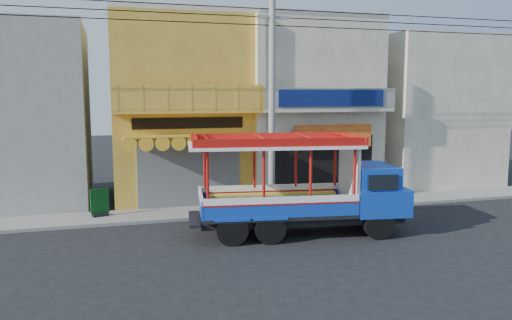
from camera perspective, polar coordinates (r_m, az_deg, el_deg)
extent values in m
plane|color=black|center=(17.36, 8.35, -8.28)|extent=(90.00, 90.00, 0.00)
cube|color=slate|center=(20.94, 3.81, -5.31)|extent=(30.00, 2.00, 0.12)
cube|color=#C6872C|center=(23.39, -8.82, 5.70)|extent=(6.00, 6.00, 8.00)
cube|color=#595B5E|center=(20.65, -7.60, -1.75)|extent=(4.20, 0.10, 2.60)
cube|color=gold|center=(19.73, -7.37, 2.65)|extent=(5.20, 1.50, 0.31)
cube|color=#C6872C|center=(20.07, -7.59, 5.59)|extent=(6.00, 0.70, 0.18)
cube|color=#C6872C|center=(19.76, -7.49, 7.15)|extent=(6.00, 0.12, 0.95)
cube|color=black|center=(20.41, -7.70, 4.21)|extent=(4.50, 0.04, 0.45)
cube|color=#B7AC96|center=(23.63, -9.02, 15.74)|extent=(6.00, 6.00, 0.24)
cube|color=#B7AC96|center=(24.88, 5.10, 5.87)|extent=(6.00, 6.00, 8.00)
cube|color=black|center=(22.31, 7.82, -0.81)|extent=(4.60, 0.12, 2.80)
cube|color=gold|center=(22.02, 8.90, 2.73)|extent=(3.60, 0.05, 1.00)
cube|color=#B7AC96|center=(21.79, 8.29, 5.72)|extent=(6.00, 0.70, 0.18)
cube|color=gray|center=(21.50, 8.65, 7.02)|extent=(6.00, 0.12, 0.85)
cube|color=navy|center=(21.44, 8.73, 7.02)|extent=(4.80, 0.06, 0.70)
cube|color=gray|center=(25.10, 5.21, 15.31)|extent=(6.00, 6.00, 0.24)
cube|color=#B7AC96|center=(20.92, 0.52, 5.59)|extent=(0.35, 0.30, 8.00)
cube|color=gray|center=(23.55, -26.00, 4.56)|extent=(6.00, 6.00, 7.60)
cube|color=#B7AC96|center=(28.17, 18.55, 5.29)|extent=(6.00, 6.00, 7.60)
cylinder|color=gray|center=(19.43, 1.84, 6.91)|extent=(0.26, 0.26, 9.00)
cube|color=gray|center=(19.65, 1.88, 15.99)|extent=(1.20, 0.12, 0.12)
cylinder|color=black|center=(19.93, 4.70, 14.98)|extent=(28.00, 0.04, 0.04)
cylinder|color=black|center=(19.97, 4.71, 15.83)|extent=(28.00, 0.04, 0.04)
cylinder|color=black|center=(20.02, 4.72, 16.68)|extent=(28.00, 0.04, 0.04)
cylinder|color=black|center=(16.87, 13.87, -7.13)|extent=(1.03, 0.41, 1.00)
cylinder|color=black|center=(18.59, 11.65, -5.71)|extent=(1.03, 0.41, 1.00)
cylinder|color=black|center=(15.88, 1.62, -7.82)|extent=(1.03, 0.41, 1.00)
cylinder|color=black|center=(17.70, 0.55, -6.22)|extent=(1.03, 0.41, 1.00)
cylinder|color=black|center=(15.73, -2.73, -7.99)|extent=(1.03, 0.41, 1.00)
cylinder|color=black|center=(17.56, -3.35, -6.34)|extent=(1.03, 0.41, 1.00)
cube|color=black|center=(17.00, 5.08, -6.48)|extent=(6.89, 2.54, 0.28)
cube|color=blue|center=(17.65, 13.37, -4.30)|extent=(2.08, 2.43, 0.90)
cube|color=blue|center=(17.45, 13.00, -1.74)|extent=(1.66, 2.20, 0.75)
cube|color=black|center=(17.73, 15.10, -1.83)|extent=(0.30, 1.75, 0.55)
cube|color=black|center=(16.78, 2.33, -5.93)|extent=(5.21, 2.85, 0.12)
cube|color=blue|center=(15.69, 3.06, -5.58)|extent=(4.92, 0.75, 0.60)
cube|color=white|center=(15.63, 3.07, -4.61)|extent=(4.92, 0.76, 0.22)
cube|color=blue|center=(17.73, 1.70, -4.04)|extent=(4.92, 0.75, 0.60)
cube|color=white|center=(17.67, 1.71, -3.19)|extent=(4.92, 0.76, 0.22)
cylinder|color=#B2140E|center=(15.21, -5.56, -1.79)|extent=(0.10, 0.10, 1.60)
cylinder|color=#B2140E|center=(17.27, -5.90, -0.68)|extent=(0.10, 0.10, 1.60)
cube|color=white|center=(17.19, 10.57, -1.90)|extent=(0.35, 2.02, 2.25)
cube|color=white|center=(16.39, 2.03, 1.74)|extent=(5.84, 3.18, 0.10)
cube|color=#B2140E|center=(16.37, 2.03, 2.36)|extent=(5.62, 3.05, 0.26)
cube|color=black|center=(19.92, -17.38, -5.98)|extent=(0.64, 0.46, 0.11)
cube|color=#0B3F12|center=(19.80, -17.44, -4.50)|extent=(0.68, 0.26, 0.95)
imported|color=#30661D|center=(21.63, 10.68, -3.32)|extent=(1.34, 1.34, 1.13)
imported|color=#30661D|center=(22.18, 10.62, -3.33)|extent=(0.66, 0.66, 0.92)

